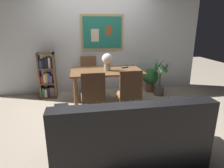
# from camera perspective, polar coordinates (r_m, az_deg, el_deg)

# --- Properties ---
(ground_plane) EXTENTS (12.00, 12.00, 0.00)m
(ground_plane) POSITION_cam_1_polar(r_m,az_deg,el_deg) (3.81, -1.87, -8.32)
(ground_plane) COLOR tan
(wall_back_with_painting) EXTENTS (5.20, 0.14, 2.60)m
(wall_back_with_painting) POSITION_cam_1_polar(r_m,az_deg,el_deg) (4.85, -4.44, 13.08)
(wall_back_with_painting) COLOR silver
(wall_back_with_painting) RESTS_ON ground_plane
(dining_table) EXTENTS (1.42, 0.89, 0.75)m
(dining_table) POSITION_cam_1_polar(r_m,az_deg,el_deg) (3.97, -1.69, 2.74)
(dining_table) COLOR brown
(dining_table) RESTS_ON ground_plane
(dining_chair_near_right) EXTENTS (0.40, 0.41, 0.91)m
(dining_chair_near_right) POSITION_cam_1_polar(r_m,az_deg,el_deg) (3.38, 5.10, -1.90)
(dining_chair_near_right) COLOR brown
(dining_chair_near_right) RESTS_ON ground_plane
(dining_chair_near_left) EXTENTS (0.40, 0.41, 0.91)m
(dining_chair_near_left) POSITION_cam_1_polar(r_m,az_deg,el_deg) (3.24, -5.59, -2.75)
(dining_chair_near_left) COLOR brown
(dining_chair_near_left) RESTS_ON ground_plane
(dining_chair_far_left) EXTENTS (0.40, 0.41, 0.91)m
(dining_chair_far_left) POSITION_cam_1_polar(r_m,az_deg,el_deg) (4.69, -6.81, 3.41)
(dining_chair_far_left) COLOR brown
(dining_chair_far_left) RESTS_ON ground_plane
(leather_couch) EXTENTS (1.80, 0.84, 0.84)m
(leather_couch) POSITION_cam_1_polar(r_m,az_deg,el_deg) (2.48, 4.78, -15.06)
(leather_couch) COLOR black
(leather_couch) RESTS_ON ground_plane
(bookshelf) EXTENTS (0.36, 0.28, 1.05)m
(bookshelf) POSITION_cam_1_polar(r_m,az_deg,el_deg) (4.68, -18.44, 2.11)
(bookshelf) COLOR brown
(bookshelf) RESTS_ON ground_plane
(potted_ivy) EXTENTS (0.40, 0.40, 0.60)m
(potted_ivy) POSITION_cam_1_polar(r_m,az_deg,el_deg) (4.96, 11.24, 1.68)
(potted_ivy) COLOR brown
(potted_ivy) RESTS_ON ground_plane
(potted_palm) EXTENTS (0.42, 0.40, 0.90)m
(potted_palm) POSITION_cam_1_polar(r_m,az_deg,el_deg) (4.75, 13.90, 1.31)
(potted_palm) COLOR #4C4742
(potted_palm) RESTS_ON ground_plane
(flower_vase) EXTENTS (0.22, 0.22, 0.34)m
(flower_vase) POSITION_cam_1_polar(r_m,az_deg,el_deg) (3.86, -1.41, 6.98)
(flower_vase) COLOR tan
(flower_vase) RESTS_ON dining_table
(tv_remote) EXTENTS (0.16, 0.11, 0.02)m
(tv_remote) POSITION_cam_1_polar(r_m,az_deg,el_deg) (4.15, 3.79, 4.93)
(tv_remote) COLOR black
(tv_remote) RESTS_ON dining_table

